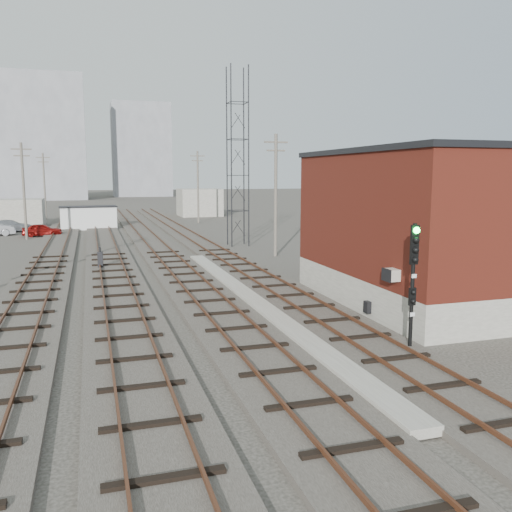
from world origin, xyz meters
name	(u,v)px	position (x,y,z in m)	size (l,w,h in m)	color
ground	(145,223)	(0.00, 60.00, 0.00)	(320.00, 320.00, 0.00)	#282621
track_right	(195,240)	(2.50, 39.00, 0.11)	(3.20, 90.00, 0.39)	#332D28
track_mid_right	(151,242)	(-1.50, 39.00, 0.11)	(3.20, 90.00, 0.39)	#332D28
track_mid_left	(105,243)	(-5.50, 39.00, 0.11)	(3.20, 90.00, 0.39)	#332D28
track_left	(57,245)	(-9.50, 39.00, 0.11)	(3.20, 90.00, 0.39)	#332D28
platform_curb	(252,301)	(0.50, 14.00, 0.13)	(0.90, 28.00, 0.26)	gray
brick_building	(408,227)	(7.50, 12.00, 3.63)	(6.54, 12.20, 7.22)	gray
lattice_tower	(238,158)	(5.50, 35.00, 7.50)	(1.60, 1.60, 15.00)	black
utility_pole_left_b	(24,188)	(-12.50, 45.00, 4.80)	(1.80, 0.24, 9.00)	#595147
utility_pole_left_c	(44,184)	(-12.50, 70.00, 4.80)	(1.80, 0.24, 9.00)	#595147
utility_pole_right_a	(276,192)	(6.50, 28.00, 4.80)	(1.80, 0.24, 9.00)	#595147
utility_pole_right_b	(198,185)	(6.50, 58.00, 4.80)	(1.80, 0.24, 9.00)	#595147
apartment_left	(38,138)	(-18.00, 135.00, 15.00)	(22.00, 14.00, 30.00)	gray
apartment_right	(141,150)	(8.00, 150.00, 13.00)	(16.00, 12.00, 26.00)	gray
shed_left	(8,213)	(-16.00, 60.00, 1.60)	(8.00, 5.00, 3.20)	gray
shed_right	(199,202)	(9.00, 70.00, 2.00)	(6.00, 6.00, 4.00)	gray
signal_mast	(413,276)	(3.70, 5.66, 2.66)	(0.40, 0.42, 4.44)	gray
switch_stand	(100,260)	(-6.17, 25.58, 0.66)	(0.35, 0.35, 1.40)	black
site_trailer	(88,218)	(-6.87, 53.60, 1.31)	(6.34, 3.10, 2.60)	silver
car_red	(42,230)	(-11.30, 47.44, 0.64)	(1.52, 3.77, 1.28)	maroon
car_grey	(11,226)	(-14.87, 52.97, 0.65)	(1.82, 4.48, 1.30)	gray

